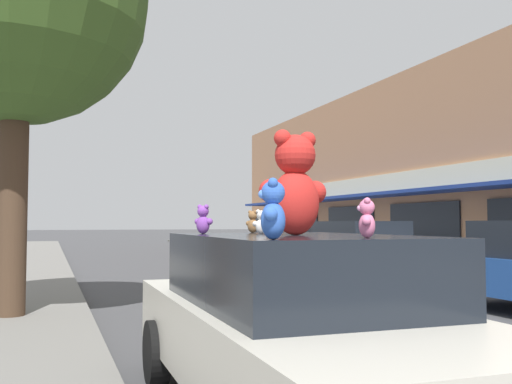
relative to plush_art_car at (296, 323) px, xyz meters
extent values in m
cube|color=navy|center=(10.31, 13.33, 1.94)|extent=(1.53, 31.98, 0.12)
cube|color=beige|center=(11.03, 13.33, 2.49)|extent=(0.08, 30.46, 0.70)
cube|color=black|center=(11.04, 13.33, 0.58)|extent=(0.06, 4.13, 2.00)
cube|color=black|center=(11.04, 18.77, 0.58)|extent=(0.06, 4.13, 2.00)
cube|color=black|center=(11.04, 24.21, 0.58)|extent=(0.06, 4.13, 2.00)
cube|color=black|center=(11.04, 29.64, 0.58)|extent=(0.06, 4.13, 2.00)
cube|color=beige|center=(0.00, 0.00, -0.16)|extent=(1.96, 4.78, 0.65)
cube|color=black|center=(0.00, 0.00, 0.45)|extent=(1.70, 2.64, 0.57)
cylinder|color=black|center=(-0.91, 1.49, -0.49)|extent=(0.21, 0.65, 0.65)
cylinder|color=black|center=(0.95, 1.46, -0.49)|extent=(0.21, 0.65, 0.65)
ellipsoid|color=red|center=(-0.03, -0.06, 1.01)|extent=(0.47, 0.41, 0.55)
sphere|color=red|center=(-0.03, -0.06, 1.41)|extent=(0.39, 0.39, 0.35)
sphere|color=red|center=(0.09, -0.04, 1.55)|extent=(0.17, 0.17, 0.15)
sphere|color=red|center=(-0.16, -0.08, 1.55)|extent=(0.17, 0.17, 0.15)
sphere|color=#FF4741|center=(-0.06, 0.08, 1.39)|extent=(0.15, 0.15, 0.13)
sphere|color=red|center=(0.18, 0.00, 1.10)|extent=(0.23, 0.23, 0.20)
sphere|color=red|center=(-0.26, -0.06, 1.10)|extent=(0.23, 0.23, 0.20)
ellipsoid|color=olive|center=(0.02, 1.16, 0.81)|extent=(0.14, 0.15, 0.14)
sphere|color=olive|center=(0.02, 1.16, 0.92)|extent=(0.13, 0.13, 0.09)
sphere|color=olive|center=(0.04, 1.14, 0.95)|extent=(0.05, 0.05, 0.04)
sphere|color=olive|center=(0.00, 1.19, 0.95)|extent=(0.05, 0.05, 0.04)
sphere|color=tan|center=(0.05, 1.19, 0.91)|extent=(0.05, 0.05, 0.03)
sphere|color=olive|center=(0.07, 1.12, 0.83)|extent=(0.07, 0.07, 0.05)
sphere|color=olive|center=(-0.01, 1.21, 0.83)|extent=(0.07, 0.07, 0.05)
ellipsoid|color=white|center=(-0.13, 0.49, 0.81)|extent=(0.12, 0.10, 0.14)
sphere|color=white|center=(-0.13, 0.49, 0.91)|extent=(0.10, 0.10, 0.09)
sphere|color=white|center=(-0.10, 0.49, 0.95)|extent=(0.04, 0.04, 0.04)
sphere|color=white|center=(-0.16, 0.49, 0.95)|extent=(0.04, 0.04, 0.04)
sphere|color=white|center=(-0.13, 0.53, 0.91)|extent=(0.04, 0.04, 0.03)
sphere|color=white|center=(-0.07, 0.49, 0.83)|extent=(0.06, 0.06, 0.05)
sphere|color=white|center=(-0.19, 0.50, 0.83)|extent=(0.06, 0.06, 0.05)
ellipsoid|color=purple|center=(-0.61, 0.77, 0.82)|extent=(0.17, 0.17, 0.17)
sphere|color=purple|center=(-0.61, 0.77, 0.95)|extent=(0.15, 0.15, 0.11)
sphere|color=purple|center=(-0.59, 0.74, 0.99)|extent=(0.06, 0.06, 0.05)
sphere|color=purple|center=(-0.64, 0.80, 0.99)|extent=(0.06, 0.06, 0.05)
sphere|color=#BA67ED|center=(-0.58, 0.79, 0.94)|extent=(0.06, 0.06, 0.04)
sphere|color=purple|center=(-0.56, 0.72, 0.85)|extent=(0.09, 0.09, 0.06)
sphere|color=purple|center=(-0.65, 0.83, 0.85)|extent=(0.09, 0.09, 0.06)
ellipsoid|color=pink|center=(0.07, -1.04, 0.82)|extent=(0.16, 0.17, 0.17)
sphere|color=pink|center=(0.07, -1.04, 0.95)|extent=(0.14, 0.14, 0.11)
sphere|color=pink|center=(0.09, -1.00, 0.99)|extent=(0.06, 0.06, 0.05)
sphere|color=pink|center=(0.05, -1.07, 0.99)|extent=(0.06, 0.06, 0.05)
sphere|color=#FFA3DA|center=(0.03, -1.02, 0.94)|extent=(0.05, 0.05, 0.04)
sphere|color=pink|center=(0.09, -0.97, 0.85)|extent=(0.08, 0.08, 0.06)
sphere|color=pink|center=(0.03, -1.09, 0.85)|extent=(0.08, 0.08, 0.06)
ellipsoid|color=blue|center=(-0.67, -1.15, 0.85)|extent=(0.21, 0.23, 0.24)
sphere|color=blue|center=(-0.67, -1.15, 1.03)|extent=(0.20, 0.20, 0.15)
sphere|color=blue|center=(-0.65, -1.10, 1.09)|extent=(0.08, 0.08, 0.06)
sphere|color=blue|center=(-0.69, -1.20, 1.09)|extent=(0.08, 0.08, 0.06)
sphere|color=#548DFF|center=(-0.73, -1.13, 1.02)|extent=(0.07, 0.07, 0.06)
sphere|color=blue|center=(-0.64, -1.06, 0.90)|extent=(0.11, 0.11, 0.09)
sphere|color=blue|center=(-0.72, -1.24, 0.90)|extent=(0.11, 0.11, 0.09)
cylinder|color=black|center=(5.46, 4.58, -0.49)|extent=(0.20, 0.65, 0.65)
cube|color=silver|center=(6.46, 10.04, -0.14)|extent=(2.05, 4.77, 0.70)
cube|color=black|center=(6.46, 10.04, 0.54)|extent=(1.80, 2.66, 0.68)
cylinder|color=black|center=(5.46, 11.52, -0.49)|extent=(0.20, 0.65, 0.65)
cylinder|color=black|center=(7.46, 11.52, -0.49)|extent=(0.20, 0.65, 0.65)
cylinder|color=black|center=(5.46, 8.56, -0.49)|extent=(0.20, 0.65, 0.65)
cylinder|color=black|center=(7.46, 8.56, -0.49)|extent=(0.20, 0.65, 0.65)
cylinder|color=#473323|center=(-2.54, 5.72, 1.07)|extent=(0.46, 0.46, 3.48)
camera|label=1|loc=(-1.97, -4.44, 0.84)|focal=40.00mm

